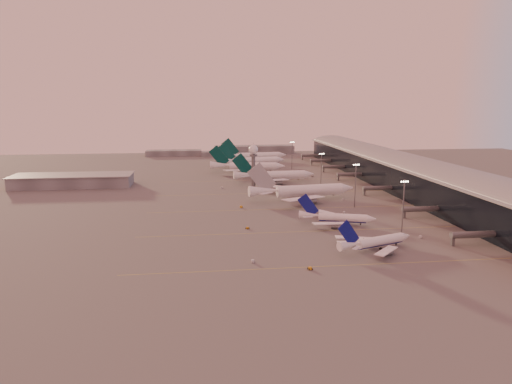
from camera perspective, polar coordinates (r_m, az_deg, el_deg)
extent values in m
plane|color=#5F5C5C|center=(198.61, 2.22, -5.91)|extent=(700.00, 700.00, 0.00)
cube|color=gold|center=(174.00, 14.01, -8.76)|extent=(180.00, 0.25, 0.02)
cube|color=gold|center=(214.50, 9.76, -4.76)|extent=(180.00, 0.25, 0.02)
cube|color=gold|center=(256.51, 6.91, -2.03)|extent=(180.00, 0.25, 0.02)
cube|color=gold|center=(299.38, 4.87, -0.07)|extent=(180.00, 0.25, 0.02)
cube|color=gold|center=(347.65, 3.20, 1.54)|extent=(180.00, 0.25, 0.02)
cube|color=black|center=(331.67, 17.86, 2.11)|extent=(36.00, 360.00, 18.00)
cylinder|color=slate|center=(330.44, 17.95, 3.65)|extent=(10.08, 360.00, 10.08)
cube|color=slate|center=(330.42, 17.96, 3.69)|extent=(40.00, 362.00, 0.80)
cylinder|color=slate|center=(210.29, 25.80, -4.80)|extent=(22.00, 2.80, 2.80)
cube|color=slate|center=(205.73, 23.39, -5.60)|extent=(1.20, 1.20, 4.40)
cylinder|color=slate|center=(248.83, 20.16, -2.00)|extent=(22.00, 2.80, 2.80)
cube|color=slate|center=(244.99, 18.03, -2.61)|extent=(1.20, 1.20, 4.40)
cylinder|color=slate|center=(300.43, 15.19, 0.49)|extent=(22.00, 2.80, 2.80)
cube|color=slate|center=(297.26, 13.38, 0.01)|extent=(1.20, 1.20, 4.40)
cylinder|color=slate|center=(352.14, 11.81, 2.18)|extent=(22.00, 2.80, 2.80)
cube|color=slate|center=(349.44, 10.24, 1.79)|extent=(1.20, 1.20, 4.40)
cylinder|color=slate|center=(391.70, 9.86, 3.15)|extent=(22.00, 2.80, 2.80)
cube|color=slate|center=(389.28, 8.43, 2.81)|extent=(1.20, 1.20, 4.40)
cylinder|color=slate|center=(431.73, 8.27, 3.94)|extent=(22.00, 2.80, 2.80)
cube|color=slate|center=(429.53, 6.97, 3.63)|extent=(1.20, 1.20, 4.40)
cylinder|color=slate|center=(470.16, 7.00, 4.57)|extent=(22.00, 2.80, 2.80)
cube|color=slate|center=(468.15, 5.80, 4.28)|extent=(1.20, 1.20, 4.40)
cube|color=slate|center=(343.74, -21.92, 1.30)|extent=(80.00, 25.00, 8.00)
cube|color=slate|center=(343.10, -21.97, 1.99)|extent=(82.00, 27.00, 0.60)
cylinder|color=slate|center=(312.99, -0.33, 2.51)|extent=(2.60, 2.60, 22.00)
cylinder|color=slate|center=(311.45, -0.33, 4.60)|extent=(5.20, 5.20, 1.20)
sphere|color=white|center=(311.02, -0.33, 5.32)|extent=(6.40, 6.40, 6.40)
cylinder|color=slate|center=(310.66, -0.33, 6.00)|extent=(0.16, 0.16, 2.00)
cylinder|color=slate|center=(212.18, 17.91, -1.84)|extent=(0.56, 0.56, 25.00)
cube|color=slate|center=(209.90, 18.11, 1.35)|extent=(3.60, 0.25, 0.25)
sphere|color=#FFEABF|center=(209.34, 17.73, 1.24)|extent=(0.56, 0.56, 0.56)
sphere|color=#FFEABF|center=(209.76, 17.98, 1.24)|extent=(0.56, 0.56, 0.56)
sphere|color=#FFEABF|center=(210.18, 18.23, 1.25)|extent=(0.56, 0.56, 0.56)
sphere|color=#FFEABF|center=(210.60, 18.47, 1.25)|extent=(0.56, 0.56, 0.56)
cylinder|color=slate|center=(261.02, 12.31, 0.83)|extent=(0.56, 0.56, 25.00)
cube|color=slate|center=(259.17, 12.42, 3.44)|extent=(3.60, 0.25, 0.25)
sphere|color=#FFEABF|center=(258.73, 12.10, 3.35)|extent=(0.56, 0.56, 0.56)
sphere|color=#FFEABF|center=(259.06, 12.31, 3.35)|extent=(0.56, 0.56, 0.56)
sphere|color=#FFEABF|center=(259.39, 12.52, 3.35)|extent=(0.56, 0.56, 0.56)
sphere|color=#FFEABF|center=(259.72, 12.73, 3.35)|extent=(0.56, 0.56, 0.56)
cylinder|color=slate|center=(311.42, 8.15, 2.63)|extent=(0.56, 0.56, 25.00)
cube|color=slate|center=(309.87, 8.21, 4.83)|extent=(3.60, 0.25, 0.25)
sphere|color=#FFEABF|center=(309.53, 7.94, 4.75)|extent=(0.56, 0.56, 0.56)
sphere|color=#FFEABF|center=(309.79, 8.11, 4.75)|extent=(0.56, 0.56, 0.56)
sphere|color=#FFEABF|center=(310.05, 8.29, 4.75)|extent=(0.56, 0.56, 0.56)
sphere|color=#FFEABF|center=(310.31, 8.47, 4.75)|extent=(0.56, 0.56, 0.56)
cylinder|color=slate|center=(397.85, 4.52, 4.57)|extent=(0.56, 0.56, 25.00)
cube|color=slate|center=(396.64, 4.55, 6.29)|extent=(3.60, 0.25, 0.25)
sphere|color=#FFEABF|center=(396.38, 4.34, 6.23)|extent=(0.56, 0.56, 0.56)
sphere|color=#FFEABF|center=(396.58, 4.48, 6.23)|extent=(0.56, 0.56, 0.56)
sphere|color=#FFEABF|center=(396.77, 4.62, 6.23)|extent=(0.56, 0.56, 0.56)
sphere|color=#FFEABF|center=(396.97, 4.76, 6.23)|extent=(0.56, 0.56, 0.56)
cube|color=slate|center=(511.22, -10.22, 4.84)|extent=(60.00, 18.00, 6.00)
cube|color=slate|center=(523.64, -0.24, 5.33)|extent=(90.00, 20.00, 9.00)
cube|color=slate|center=(500.89, -4.54, 4.79)|extent=(40.00, 15.00, 5.00)
cylinder|color=white|center=(191.11, 15.30, -6.03)|extent=(22.21, 11.14, 3.79)
cylinder|color=navy|center=(191.36, 15.29, -6.28)|extent=(21.43, 10.00, 2.73)
cone|color=white|center=(199.99, 18.14, -5.43)|extent=(5.34, 5.03, 3.79)
cone|color=white|center=(181.11, 11.56, -6.66)|extent=(10.06, 6.74, 3.79)
cube|color=white|center=(181.26, 15.97, -7.24)|extent=(13.56, 14.45, 1.19)
cylinder|color=gray|center=(185.09, 16.10, -7.43)|extent=(4.89, 3.78, 2.46)
cube|color=gray|center=(184.76, 16.12, -7.11)|extent=(0.37, 0.34, 1.52)
cube|color=white|center=(194.59, 12.25, -5.78)|extent=(16.46, 5.95, 1.19)
cylinder|color=gray|center=(195.15, 13.26, -6.31)|extent=(4.89, 3.78, 2.46)
cube|color=gray|center=(194.84, 13.27, -6.01)|extent=(0.37, 0.34, 1.52)
cube|color=navy|center=(179.46, 11.50, -5.26)|extent=(9.89, 3.87, 11.29)
cube|color=white|center=(177.93, 12.43, -7.00)|extent=(4.16, 4.22, 0.25)
cube|color=white|center=(184.32, 10.74, -6.28)|extent=(4.45, 2.06, 0.25)
cylinder|color=black|center=(197.46, 17.10, -6.36)|extent=(0.50, 0.50, 1.00)
cylinder|color=black|center=(192.26, 14.42, -6.68)|extent=(1.20, 0.84, 1.10)
cylinder|color=black|center=(189.17, 15.30, -7.02)|extent=(1.20, 0.84, 1.10)
cylinder|color=white|center=(223.73, 10.75, -3.29)|extent=(22.81, 10.94, 3.87)
cylinder|color=navy|center=(223.95, 10.74, -3.50)|extent=(22.03, 9.76, 2.79)
cone|color=white|center=(224.00, 14.23, -3.42)|extent=(5.41, 5.08, 3.87)
cone|color=white|center=(224.37, 6.62, -2.99)|extent=(10.28, 6.72, 3.87)
cube|color=white|center=(214.82, 9.20, -4.03)|extent=(16.87, 6.45, 1.22)
cylinder|color=gray|center=(217.37, 9.94, -4.36)|extent=(4.98, 3.79, 2.52)
cube|color=gray|center=(217.09, 9.95, -4.08)|extent=(0.37, 0.34, 1.55)
cube|color=white|center=(233.27, 9.42, -2.81)|extent=(14.08, 14.58, 1.22)
cylinder|color=gray|center=(231.44, 10.07, -3.40)|extent=(4.98, 3.79, 2.52)
cube|color=gray|center=(231.17, 10.07, -3.14)|extent=(0.37, 0.34, 1.55)
cube|color=navy|center=(223.28, 6.53, -1.80)|extent=(10.19, 3.73, 11.55)
cube|color=white|center=(220.09, 6.53, -3.25)|extent=(4.58, 2.20, 0.25)
cube|color=white|center=(228.60, 6.73, -2.70)|extent=(4.30, 4.27, 0.25)
cylinder|color=black|center=(224.48, 12.93, -4.03)|extent=(0.51, 0.51, 1.02)
cylinder|color=black|center=(226.58, 10.27, -3.77)|extent=(1.23, 0.84, 1.12)
cylinder|color=black|center=(222.25, 10.24, -4.06)|extent=(1.23, 0.84, 1.12)
cylinder|color=white|center=(278.94, 6.71, -0.01)|extent=(41.67, 11.50, 6.44)
cylinder|color=white|center=(279.22, 6.70, -0.30)|extent=(40.63, 9.61, 4.63)
cone|color=white|center=(288.44, 11.28, 0.22)|extent=(8.71, 7.38, 6.44)
cone|color=white|center=(269.95, 0.90, -0.14)|extent=(17.94, 8.53, 6.44)
cube|color=white|center=(260.01, 5.96, -1.07)|extent=(28.12, 22.61, 1.91)
cylinder|color=gray|center=(265.98, 6.66, -1.38)|extent=(8.43, 5.14, 4.18)
cube|color=gray|center=(265.66, 6.67, -1.07)|extent=(0.34, 0.30, 2.57)
cube|color=white|center=(291.76, 3.67, 0.32)|extent=(30.06, 16.93, 1.91)
cylinder|color=gray|center=(290.04, 4.85, -0.29)|extent=(8.43, 5.14, 4.18)
cube|color=gray|center=(289.74, 4.85, 0.00)|extent=(0.34, 0.30, 2.57)
cube|color=#9D9FA4|center=(268.34, 0.73, 1.45)|extent=(17.75, 2.57, 19.10)
cube|color=white|center=(262.29, 1.27, -0.44)|extent=(8.31, 6.86, 0.26)
cube|color=white|center=(277.40, 0.41, 0.21)|extent=(8.51, 5.41, 0.26)
cylinder|color=black|center=(285.56, 9.63, -0.64)|extent=(0.52, 0.52, 1.04)
cylinder|color=black|center=(280.67, 5.89, -0.73)|extent=(1.20, 0.66, 1.14)
cylinder|color=black|center=(276.48, 6.21, -0.92)|extent=(1.20, 0.66, 1.14)
cylinder|color=white|center=(336.34, 2.98, 1.94)|extent=(37.53, 8.26, 6.00)
cylinder|color=white|center=(336.56, 2.97, 1.72)|extent=(36.68, 6.54, 4.32)
cone|color=white|center=(342.10, 6.60, 2.04)|extent=(7.56, 6.43, 6.00)
cone|color=white|center=(331.17, -1.48, 1.94)|extent=(15.95, 6.94, 6.00)
cube|color=white|center=(319.44, 2.02, 1.26)|extent=(26.32, 19.46, 1.78)
cylinder|color=gray|center=(324.42, 2.66, 0.97)|extent=(7.43, 4.33, 3.90)
cube|color=gray|center=(324.17, 2.67, 1.22)|extent=(0.33, 0.28, 2.40)
cube|color=white|center=(349.67, 0.92, 2.14)|extent=(27.19, 16.91, 1.78)
cylinder|color=gray|center=(347.41, 1.78, 1.66)|extent=(7.43, 4.33, 3.90)
cube|color=gray|center=(347.17, 1.78, 1.90)|extent=(0.33, 0.28, 2.40)
cube|color=#043936|center=(329.97, -1.62, 3.17)|extent=(16.51, 1.37, 17.77)
cube|color=white|center=(324.08, -1.33, 1.76)|extent=(7.60, 5.90, 0.26)
cube|color=white|center=(338.14, -1.71, 2.16)|extent=(7.69, 5.25, 0.26)
cylinder|color=black|center=(340.47, 5.29, 1.39)|extent=(0.52, 0.52, 1.04)
cylinder|color=black|center=(338.46, 2.39, 1.38)|extent=(1.17, 0.59, 1.14)
cylinder|color=black|center=(334.09, 2.56, 1.25)|extent=(1.17, 0.59, 1.14)
cylinder|color=white|center=(381.26, -0.41, 3.08)|extent=(39.00, 11.36, 6.21)
cylinder|color=white|center=(381.46, -0.41, 2.88)|extent=(38.00, 9.53, 4.47)
cone|color=white|center=(381.44, 3.05, 3.07)|extent=(8.22, 7.16, 6.21)
cone|color=white|center=(382.73, -4.51, 3.20)|extent=(16.84, 8.34, 6.21)
cube|color=white|center=(365.74, -1.95, 2.56)|extent=(28.48, 15.75, 1.84)
cylinder|color=gray|center=(369.71, -1.19, 2.25)|extent=(7.93, 5.01, 4.04)
cube|color=gray|center=(369.49, -1.19, 2.48)|extent=(0.35, 0.31, 2.48)
cube|color=white|center=(397.76, -1.72, 3.26)|extent=(26.47, 21.60, 1.84)
cylinder|color=gray|center=(394.15, -1.06, 2.82)|extent=(7.93, 5.01, 4.04)
cube|color=gray|center=(393.94, -1.06, 3.03)|extent=(0.35, 0.31, 2.48)
cube|color=#043936|center=(381.84, -4.65, 4.30)|extent=(16.98, 2.68, 18.38)
cube|color=white|center=(375.39, -4.65, 3.06)|extent=(7.95, 4.99, 0.27)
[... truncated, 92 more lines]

